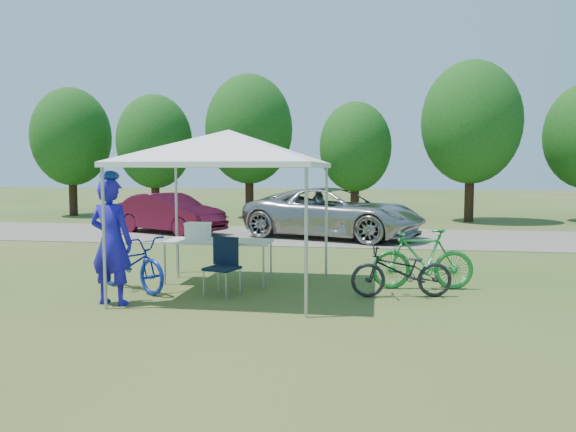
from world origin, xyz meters
name	(u,v)px	position (x,y,z in m)	size (l,w,h in m)	color
ground	(230,291)	(0.00, 0.00, 0.00)	(100.00, 100.00, 0.00)	#2D5119
gravel_strip	(297,236)	(0.00, 8.00, 0.01)	(24.00, 5.00, 0.02)	gray
canopy	(229,134)	(0.00, 0.00, 2.65)	(4.53, 4.53, 3.00)	#A5A5AA
treeline	(312,134)	(-0.29, 14.05, 3.53)	(24.89, 4.28, 6.30)	#382314
folding_table	(219,243)	(-0.38, 0.64, 0.74)	(1.91, 0.80, 0.79)	white
folding_chair	(224,261)	(-0.04, -0.23, 0.56)	(0.60, 0.63, 0.95)	black
cooler	(198,231)	(-0.77, 0.64, 0.95)	(0.44, 0.30, 0.32)	white
ice_cream_cup	(234,239)	(-0.08, 0.59, 0.81)	(0.07, 0.07, 0.05)	gold
cyclist	(111,242)	(-1.53, -1.21, 0.97)	(0.71, 0.46, 1.94)	#1D16B4
bike_blue	(131,263)	(-1.68, -0.21, 0.48)	(0.63, 1.82, 0.95)	#132BAA
bike_green	(422,259)	(3.24, 0.67, 0.52)	(0.49, 1.74, 1.05)	#1C8232
bike_dark	(402,271)	(2.87, -0.01, 0.43)	(0.57, 1.64, 0.86)	black
minivan	(334,213)	(1.16, 7.63, 0.77)	(2.49, 5.39, 1.50)	#A6A5A1
sedan	(169,213)	(-4.18, 8.02, 0.66)	(1.35, 3.87, 1.28)	#500D22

